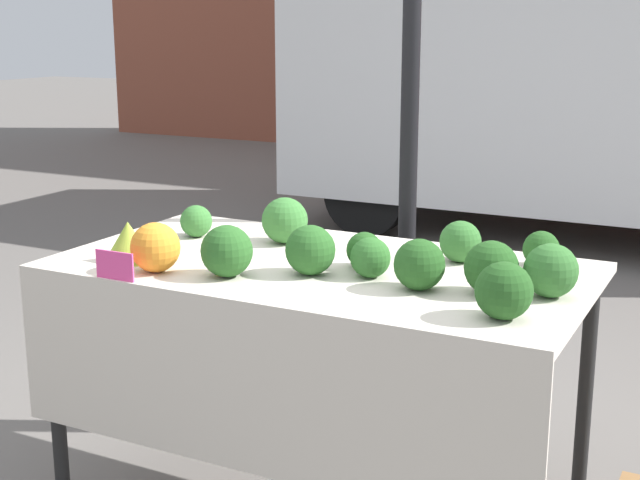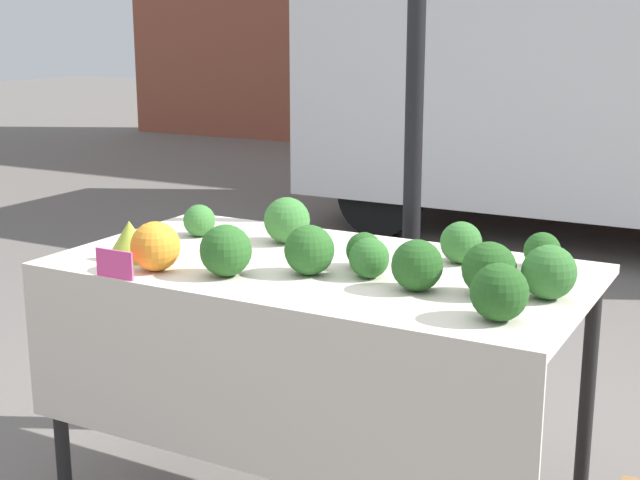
% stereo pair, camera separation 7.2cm
% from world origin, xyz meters
% --- Properties ---
extents(tent_pole, '(0.07, 0.07, 2.37)m').
position_xyz_m(tent_pole, '(0.02, 0.72, 1.19)').
color(tent_pole, black).
rests_on(tent_pole, ground_plane).
extents(parked_truck, '(4.38, 2.02, 2.55)m').
position_xyz_m(parked_truck, '(-0.28, 4.77, 1.34)').
color(parked_truck, white).
rests_on(parked_truck, ground_plane).
extents(market_table, '(1.71, 0.91, 0.90)m').
position_xyz_m(market_table, '(0.00, -0.07, 0.79)').
color(market_table, beige).
rests_on(market_table, ground_plane).
extents(orange_cauliflower, '(0.16, 0.16, 0.16)m').
position_xyz_m(orange_cauliflower, '(-0.42, -0.32, 0.98)').
color(orange_cauliflower, orange).
rests_on(orange_cauliflower, market_table).
extents(romanesco_head, '(0.16, 0.16, 0.13)m').
position_xyz_m(romanesco_head, '(-0.58, -0.25, 0.97)').
color(romanesco_head, '#93B238').
rests_on(romanesco_head, market_table).
extents(broccoli_head_0, '(0.16, 0.16, 0.16)m').
position_xyz_m(broccoli_head_0, '(-0.19, -0.26, 0.98)').
color(broccoli_head_0, '#285B23').
rests_on(broccoli_head_0, market_table).
extents(broccoli_head_1, '(0.16, 0.16, 0.16)m').
position_xyz_m(broccoli_head_1, '(-0.24, 0.20, 0.99)').
color(broccoli_head_1, '#387533').
rests_on(broccoli_head_1, market_table).
extents(broccoli_head_2, '(0.12, 0.12, 0.12)m').
position_xyz_m(broccoli_head_2, '(0.64, 0.29, 0.96)').
color(broccoli_head_2, '#23511E').
rests_on(broccoli_head_2, market_table).
extents(broccoli_head_3, '(0.14, 0.14, 0.14)m').
position_xyz_m(broccoli_head_3, '(0.39, 0.23, 0.97)').
color(broccoli_head_3, '#336B2D').
rests_on(broccoli_head_3, market_table).
extents(broccoli_head_4, '(0.15, 0.15, 0.15)m').
position_xyz_m(broccoli_head_4, '(0.68, -0.27, 0.98)').
color(broccoli_head_4, '#23511E').
rests_on(broccoli_head_4, market_table).
extents(broccoli_head_5, '(0.15, 0.15, 0.15)m').
position_xyz_m(broccoli_head_5, '(0.39, -0.12, 0.98)').
color(broccoli_head_5, '#23511E').
rests_on(broccoli_head_5, market_table).
extents(broccoli_head_6, '(0.13, 0.13, 0.13)m').
position_xyz_m(broccoli_head_6, '(0.21, -0.07, 0.97)').
color(broccoli_head_6, '#2D6628').
rests_on(broccoli_head_6, market_table).
extents(broccoli_head_7, '(0.16, 0.16, 0.16)m').
position_xyz_m(broccoli_head_7, '(0.03, -0.12, 0.98)').
color(broccoli_head_7, '#285B23').
rests_on(broccoli_head_7, market_table).
extents(broccoli_head_8, '(0.12, 0.12, 0.12)m').
position_xyz_m(broccoli_head_8, '(-0.57, 0.13, 0.96)').
color(broccoli_head_8, '#387533').
rests_on(broccoli_head_8, market_table).
extents(broccoli_head_9, '(0.16, 0.16, 0.16)m').
position_xyz_m(broccoli_head_9, '(0.59, -0.07, 0.98)').
color(broccoli_head_9, '#23511E').
rests_on(broccoli_head_9, market_table).
extents(broccoli_head_10, '(0.12, 0.12, 0.12)m').
position_xyz_m(broccoli_head_10, '(0.15, 0.02, 0.96)').
color(broccoli_head_10, '#23511E').
rests_on(broccoli_head_10, market_table).
extents(broccoli_head_11, '(0.16, 0.16, 0.16)m').
position_xyz_m(broccoli_head_11, '(0.74, -0.02, 0.98)').
color(broccoli_head_11, '#336B2D').
rests_on(broccoli_head_11, market_table).
extents(price_sign, '(0.14, 0.01, 0.09)m').
position_xyz_m(price_sign, '(-0.47, -0.44, 0.95)').
color(price_sign, '#EF4793').
rests_on(price_sign, market_table).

